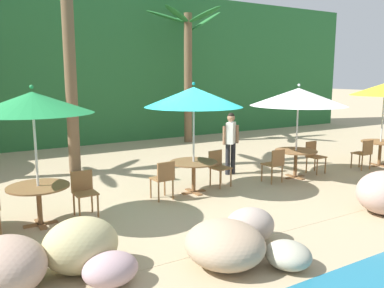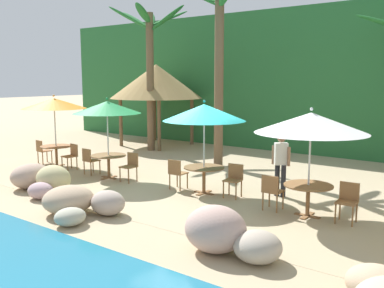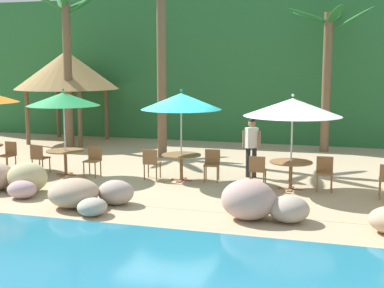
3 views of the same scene
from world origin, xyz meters
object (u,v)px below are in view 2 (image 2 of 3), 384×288
umbrella_teal (204,113)px  umbrella_white (311,123)px  chair_green_inland (89,159)px  palapa_hut (156,82)px  dining_table_teal (204,171)px  chair_white_inland (272,190)px  dining_table_green (109,159)px  palm_tree_nearest (150,55)px  palm_tree_second (219,40)px  dining_table_orange (56,149)px  chair_orange_inland (42,150)px  chair_white_seaward (348,199)px  chair_teal_seaward (234,178)px  waiter_in_white (281,160)px  chair_green_seaward (130,165)px  umbrella_orange (54,103)px  chair_orange_seaward (71,155)px  umbrella_green (107,107)px  chair_teal_inland (177,172)px  dining_table_white (308,190)px

umbrella_teal → umbrella_white: (3.04, -0.21, -0.07)m
chair_green_inland → palapa_hut: (-2.49, 6.11, 2.45)m
dining_table_teal → chair_white_inland: bearing=-8.6°
chair_white_inland → dining_table_green: bearing=179.6°
palm_tree_nearest → palapa_hut: (-0.75, 1.25, -1.13)m
dining_table_green → palm_tree_second: (1.66, 3.72, 3.79)m
dining_table_orange → palm_tree_nearest: palm_tree_nearest is taller
chair_orange_inland → chair_white_seaward: 11.09m
chair_teal_seaward → waiter_in_white: bearing=39.3°
chair_green_seaward → chair_white_inland: same height
umbrella_orange → dining_table_teal: umbrella_orange is taller
chair_white_inland → chair_orange_seaward: bearing=178.5°
umbrella_white → umbrella_teal: bearing=176.0°
chair_orange_seaward → chair_orange_inland: 1.71m
umbrella_green → dining_table_green: (0.00, -0.00, -1.61)m
palm_tree_nearest → umbrella_teal: bearing=-36.8°
umbrella_white → chair_white_inland: 1.84m
umbrella_orange → chair_white_seaward: 10.38m
umbrella_orange → waiter_in_white: size_ratio=1.50×
chair_teal_inland → dining_table_white: bearing=-1.2°
dining_table_green → chair_green_seaward: (0.85, 0.11, -0.10)m
chair_white_inland → palm_tree_nearest: bearing=149.5°
dining_table_teal → dining_table_green: bearing=-175.1°
chair_white_inland → dining_table_teal: bearing=171.4°
chair_orange_seaward → umbrella_orange: bearing=179.9°
chair_orange_inland → waiter_in_white: size_ratio=0.51×
dining_table_orange → umbrella_teal: (6.35, 0.13, 1.60)m
umbrella_green → chair_white_seaward: 7.54m
dining_table_orange → chair_orange_seaward: chair_orange_seaward is taller
umbrella_orange → umbrella_white: (9.39, -0.08, -0.10)m
chair_orange_seaward → chair_teal_seaward: same height
chair_orange_inland → chair_teal_inland: bearing=-0.1°
chair_teal_inland → umbrella_teal: bearing=9.0°
chair_orange_inland → palapa_hut: 6.39m
chair_orange_seaward → chair_green_inland: 1.21m
chair_orange_inland → chair_green_inland: bearing=-4.3°
umbrella_teal → palm_tree_second: palm_tree_second is taller
chair_orange_inland → dining_table_white: 10.25m
chair_orange_inland → chair_teal_inland: same height
umbrella_teal → palm_tree_second: 4.45m
chair_teal_inland → waiter_in_white: waiter_in_white is taller
chair_teal_inland → palm_tree_nearest: palm_tree_nearest is taller
umbrella_orange → chair_orange_inland: bearing=179.5°
umbrella_white → chair_teal_inland: bearing=178.8°
palm_tree_second → dining_table_white: bearing=-37.0°
dining_table_orange → umbrella_teal: 6.55m
chair_teal_inland → chair_white_seaward: 4.73m
chair_teal_seaward → umbrella_orange: bearing=-177.3°
umbrella_white → dining_table_teal: bearing=176.0°
palm_tree_nearest → palapa_hut: bearing=121.2°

